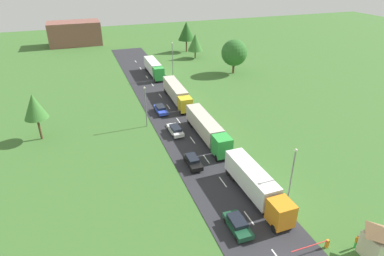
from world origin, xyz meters
TOP-DOWN VIEW (x-y plane):
  - road at (0.00, 24.50)m, footprint 10.00×140.00m
  - lane_marking_centre at (0.00, 19.26)m, footprint 0.16×118.91m
  - truck_lead at (2.49, 11.29)m, footprint 2.71×12.95m
  - truck_second at (2.40, 27.36)m, footprint 2.59×14.73m
  - truck_third at (2.51, 44.71)m, footprint 2.89×14.46m
  - truck_fourth at (2.16, 63.67)m, footprint 2.57×12.76m
  - car_lead at (-2.11, 7.05)m, footprint 1.92×4.32m
  - car_second at (-2.52, 20.73)m, footprint 1.76×4.41m
  - car_third at (-2.06, 30.94)m, footprint 1.89×4.62m
  - car_fourth at (-2.21, 40.31)m, footprint 1.82×4.56m
  - guard_booth at (9.35, -0.84)m, footprint 2.74×2.76m
  - barrier_gate at (4.80, 1.66)m, footprint 4.64×0.28m
  - person_lead at (8.46, 0.64)m, footprint 0.38×0.22m
  - person_second at (9.42, -0.86)m, footprint 0.38×0.22m
  - lamppost_lead at (6.25, 9.63)m, footprint 0.36×0.36m
  - lamppost_second at (-6.04, 35.52)m, footprint 0.36×0.36m
  - lamppost_third at (5.99, 59.27)m, footprint 0.36×0.36m
  - tree_oak at (18.08, 84.35)m, footprint 5.25×5.25m
  - tree_birch at (-23.81, 36.93)m, footprint 3.79×3.79m
  - tree_maple at (18.03, 75.89)m, footprint 4.56×4.56m
  - tree_elm at (22.46, 58.49)m, footprint 6.75×6.75m
  - distant_building at (-15.65, 106.82)m, footprint 17.47×9.78m

SIDE VIEW (x-z plane):
  - road at x=0.00m, z-range 0.00..0.06m
  - lane_marking_centre at x=0.00m, z-range 0.06..0.07m
  - barrier_gate at x=4.80m, z-range 0.17..1.22m
  - car_fourth at x=-2.21m, z-range 0.11..1.51m
  - car_second at x=-2.52m, z-range 0.10..1.52m
  - car_lead at x=-2.11m, z-range 0.10..1.53m
  - car_third at x=-2.06m, z-range 0.10..1.55m
  - person_second at x=9.42m, z-range 0.03..1.67m
  - person_lead at x=8.46m, z-range 0.04..1.71m
  - guard_booth at x=9.35m, z-range 0.03..3.99m
  - truck_third at x=2.51m, z-range 0.34..3.81m
  - truck_second at x=2.40m, z-range 0.34..3.88m
  - truck_lead at x=2.49m, z-range 0.33..3.92m
  - truck_fourth at x=2.16m, z-range 0.36..3.90m
  - distant_building at x=-15.65m, z-range 0.00..7.89m
  - lamppost_lead at x=6.25m, z-range 0.47..7.92m
  - lamppost_second at x=-6.04m, z-range 0.47..8.07m
  - tree_maple at x=18.03m, z-range 1.13..8.42m
  - lamppost_third at x=5.99m, z-range 0.49..9.76m
  - tree_elm at x=22.46m, z-range 1.03..9.87m
  - tree_birch at x=-23.81m, z-range 1.91..9.98m
  - tree_oak at x=18.08m, z-range 1.86..11.40m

